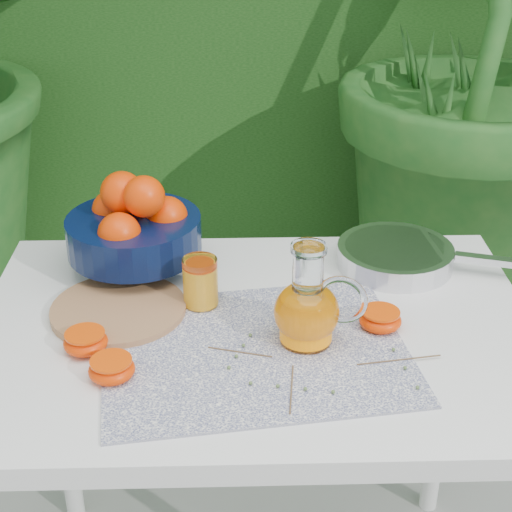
{
  "coord_description": "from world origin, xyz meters",
  "views": [
    {
      "loc": [
        0.03,
        -1.24,
        1.51
      ],
      "look_at": [
        0.06,
        -0.05,
        0.88
      ],
      "focal_mm": 55.0,
      "sensor_mm": 36.0,
      "label": 1
    }
  ],
  "objects_px": {
    "fruit_bowl": "(135,226)",
    "saute_pan": "(397,255)",
    "cutting_board": "(119,310)",
    "juice_pitcher": "(308,309)",
    "white_table": "(256,364)"
  },
  "relations": [
    {
      "from": "cutting_board",
      "to": "fruit_bowl",
      "type": "distance_m",
      "value": 0.19
    },
    {
      "from": "white_table",
      "to": "cutting_board",
      "type": "xyz_separation_m",
      "value": [
        -0.25,
        0.05,
        0.09
      ]
    },
    {
      "from": "fruit_bowl",
      "to": "juice_pitcher",
      "type": "height_order",
      "value": "fruit_bowl"
    },
    {
      "from": "juice_pitcher",
      "to": "saute_pan",
      "type": "xyz_separation_m",
      "value": [
        0.2,
        0.27,
        -0.04
      ]
    },
    {
      "from": "cutting_board",
      "to": "saute_pan",
      "type": "height_order",
      "value": "saute_pan"
    },
    {
      "from": "cutting_board",
      "to": "juice_pitcher",
      "type": "height_order",
      "value": "juice_pitcher"
    },
    {
      "from": "cutting_board",
      "to": "saute_pan",
      "type": "relative_size",
      "value": 0.57
    },
    {
      "from": "white_table",
      "to": "fruit_bowl",
      "type": "distance_m",
      "value": 0.36
    },
    {
      "from": "fruit_bowl",
      "to": "saute_pan",
      "type": "height_order",
      "value": "fruit_bowl"
    },
    {
      "from": "cutting_board",
      "to": "fruit_bowl",
      "type": "height_order",
      "value": "fruit_bowl"
    },
    {
      "from": "cutting_board",
      "to": "saute_pan",
      "type": "bearing_deg",
      "value": 17.32
    },
    {
      "from": "saute_pan",
      "to": "juice_pitcher",
      "type": "bearing_deg",
      "value": -126.99
    },
    {
      "from": "fruit_bowl",
      "to": "saute_pan",
      "type": "relative_size",
      "value": 0.77
    },
    {
      "from": "fruit_bowl",
      "to": "cutting_board",
      "type": "bearing_deg",
      "value": -95.94
    },
    {
      "from": "fruit_bowl",
      "to": "saute_pan",
      "type": "bearing_deg",
      "value": 0.06
    }
  ]
}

